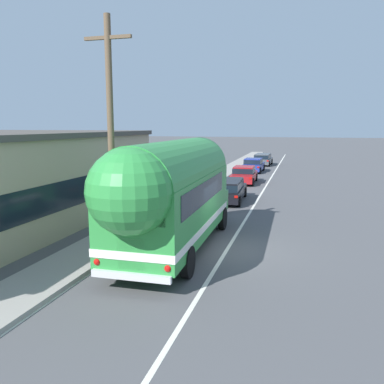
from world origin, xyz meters
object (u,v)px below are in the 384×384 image
painted_bus (171,192)px  car_third (253,165)px  car_lead (227,189)px  car_fourth (263,159)px  car_second (244,174)px  utility_pole (111,132)px

painted_bus → car_third: bearing=90.5°
car_lead → car_fourth: size_ratio=1.08×
car_second → car_fourth: same height
utility_pole → car_second: size_ratio=1.89×
car_second → car_lead: bearing=-89.1°
car_third → car_fourth: 7.09m
car_lead → car_third: bearing=91.2°
car_second → car_fourth: bearing=89.7°
painted_bus → car_lead: size_ratio=2.18×
painted_bus → car_second: 18.90m
painted_bus → car_second: painted_bus is taller
utility_pole → car_fourth: utility_pole is taller
utility_pole → car_fourth: bearing=86.0°
car_lead → car_second: bearing=90.9°
car_fourth → car_third: bearing=-92.3°
utility_pole → car_second: 19.28m
utility_pole → car_fourth: 34.37m
painted_bus → car_third: 27.12m
painted_bus → car_third: (-0.25, 27.07, -1.57)m
car_second → car_third: 8.24m
car_second → car_third: size_ratio=1.01×
car_second → car_fourth: size_ratio=1.01×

